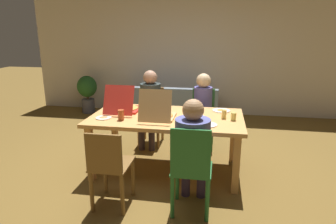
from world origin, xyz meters
name	(u,v)px	position (x,y,z in m)	size (l,w,h in m)	color
ground_plane	(167,169)	(0.00, 0.00, 0.00)	(20.00, 20.00, 0.00)	brown
back_wall	(190,51)	(0.00, 3.04, 1.40)	(7.30, 0.12, 2.80)	beige
dining_table	(167,122)	(0.00, 0.00, 0.69)	(1.99, 1.10, 0.77)	tan
chair_0	(191,168)	(0.42, -0.97, 0.53)	(0.41, 0.41, 0.98)	#246630
person_0	(193,145)	(0.42, -0.84, 0.73)	(0.36, 0.50, 1.22)	#3C2C4A
chair_1	(203,115)	(0.42, 0.99, 0.52)	(0.38, 0.39, 0.94)	#30672E
person_1	(203,106)	(0.42, 0.84, 0.72)	(0.29, 0.50, 1.22)	#342C43
chair_2	(152,114)	(-0.44, 1.02, 0.49)	(0.38, 0.45, 0.93)	olive
person_2	(150,102)	(-0.44, 0.88, 0.74)	(0.33, 0.53, 1.24)	#392E37
chair_3	(109,167)	(-0.44, -0.99, 0.49)	(0.40, 0.45, 0.89)	brown
pizza_box_0	(158,114)	(-0.08, -0.14, 0.83)	(0.40, 0.51, 0.41)	tan
pizza_box_1	(125,107)	(-0.62, 0.14, 0.83)	(0.40, 0.56, 0.40)	red
plate_0	(221,110)	(0.71, 0.37, 0.78)	(0.25, 0.25, 0.03)	white
plate_1	(195,116)	(0.37, 0.02, 0.78)	(0.24, 0.24, 0.03)	white
plate_2	(208,125)	(0.55, -0.30, 0.78)	(0.23, 0.23, 0.01)	white
plate_3	(104,117)	(-0.78, -0.24, 0.78)	(0.20, 0.20, 0.03)	white
drinking_glass_0	(233,117)	(0.86, -0.05, 0.82)	(0.07, 0.07, 0.10)	#D8C160
drinking_glass_1	(151,104)	(-0.29, 0.36, 0.84)	(0.07, 0.07, 0.12)	#BD4A34
drinking_glass_2	(224,114)	(0.74, 0.01, 0.83)	(0.06, 0.06, 0.11)	#DFC05F
drinking_glass_3	(121,115)	(-0.53, -0.28, 0.84)	(0.08, 0.08, 0.13)	#B04A26
couch	(166,108)	(-0.42, 2.26, 0.28)	(2.15, 0.77, 0.75)	slate
potted_plant	(87,91)	(-2.31, 2.57, 0.51)	(0.44, 0.44, 0.85)	#4F4D57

